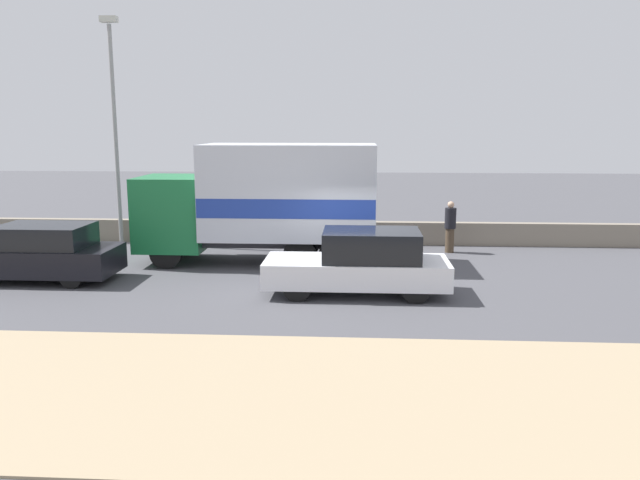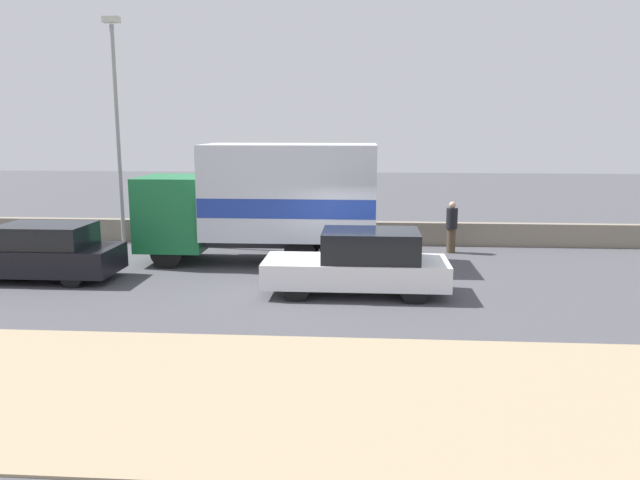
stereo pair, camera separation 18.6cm
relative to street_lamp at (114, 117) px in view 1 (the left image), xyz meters
The scene contains 8 objects.
ground_plane 10.96m from the street_lamp, 35.36° to the right, with size 80.00×80.00×0.00m, color #47474C.
dirt_shoulder_foreground 15.26m from the street_lamp, 55.93° to the right, with size 60.00×5.11×0.04m.
stone_wall_backdrop 9.12m from the street_lamp, ahead, with size 60.00×0.35×0.79m.
street_lamp is the anchor object (origin of this frame).
box_truck 6.75m from the street_lamp, 26.17° to the right, with size 7.04×2.56×3.56m.
car_hatchback 11.05m from the street_lamp, 36.33° to the right, with size 4.49×1.74×1.59m.
car_sedan_second 6.47m from the street_lamp, 92.68° to the right, with size 4.47×1.77×1.51m.
pedestrian 11.88m from the street_lamp, ahead, with size 0.37×0.37×1.68m.
Camera 1 is at (0.12, -15.31, 4.09)m, focal length 35.00 mm.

